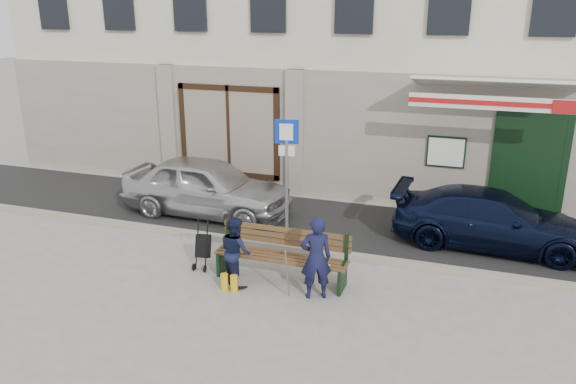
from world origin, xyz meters
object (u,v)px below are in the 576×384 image
at_px(bench, 279,256).
at_px(man, 316,258).
at_px(car_navy, 492,220).
at_px(woman, 236,251).
at_px(car_silver, 207,186).
at_px(parking_sign, 287,162).
at_px(stroller, 203,247).

bearing_deg(bench, man, -26.54).
relative_size(car_navy, woman, 3.17).
relative_size(car_silver, woman, 3.20).
bearing_deg(car_silver, parking_sign, -111.29).
distance_m(woman, stroller, 0.97).
distance_m(car_silver, bench, 3.77).
xyz_separation_m(woman, stroller, (-0.85, 0.41, -0.22)).
xyz_separation_m(car_navy, woman, (-4.23, -3.18, 0.05)).
height_order(car_silver, car_navy, car_silver).
xyz_separation_m(parking_sign, stroller, (-1.10, -1.61, -1.31)).
xyz_separation_m(parking_sign, woman, (-0.25, -2.02, -1.09)).
bearing_deg(man, car_navy, -156.08).
bearing_deg(car_navy, parking_sign, 108.63).
height_order(car_navy, parking_sign, parking_sign).
xyz_separation_m(car_silver, bench, (2.71, -2.61, -0.22)).
height_order(man, woman, man).
height_order(car_navy, stroller, car_navy).
bearing_deg(woman, car_navy, -104.30).
height_order(car_silver, stroller, car_silver).
bearing_deg(parking_sign, stroller, -133.58).
bearing_deg(car_navy, bench, 130.35).
bearing_deg(bench, woman, -149.21).
relative_size(car_silver, man, 2.79).
relative_size(car_navy, stroller, 4.29).
height_order(car_silver, man, man).
distance_m(car_silver, man, 4.62).
relative_size(man, woman, 1.15).
relative_size(parking_sign, stroller, 2.79).
xyz_separation_m(parking_sign, man, (1.20, -2.03, -1.00)).
relative_size(parking_sign, woman, 2.06).
bearing_deg(car_silver, stroller, -153.35).
relative_size(parking_sign, man, 1.79).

